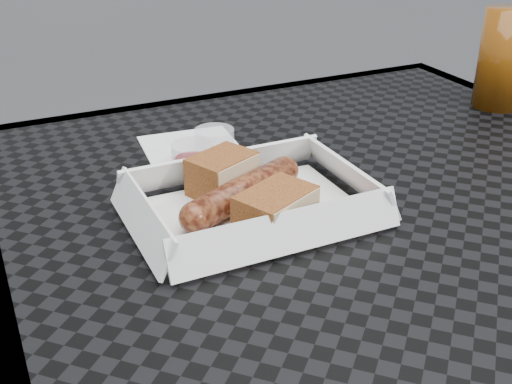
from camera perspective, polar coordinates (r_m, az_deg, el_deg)
patio_table at (r=0.76m, az=8.90°, el=-5.25°), size 0.80×0.80×0.74m
food_tray at (r=0.67m, az=-0.37°, el=-1.78°), size 0.22×0.15×0.00m
bratwurst at (r=0.67m, az=-1.19°, el=-0.03°), size 0.16×0.09×0.03m
bread_near at (r=0.70m, az=-3.03°, el=1.64°), size 0.08×0.07×0.04m
bread_far at (r=0.63m, az=1.76°, el=-1.55°), size 0.09×0.08×0.04m
veg_garnish at (r=0.67m, az=6.19°, el=-1.88°), size 0.03×0.03×0.00m
napkin at (r=0.83m, az=-5.74°, el=3.93°), size 0.13×0.13×0.00m
condiment_cup_sauce at (r=0.77m, az=-5.69°, el=3.22°), size 0.05×0.05×0.03m
condiment_cup_empty at (r=0.82m, az=-3.71°, el=4.59°), size 0.05×0.05×0.03m
drink_glass at (r=1.03m, az=21.09°, el=10.99°), size 0.07×0.07×0.15m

